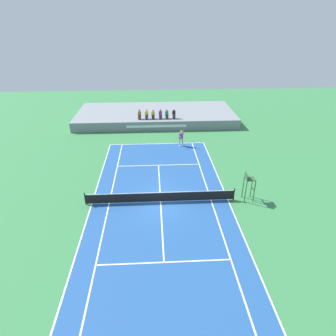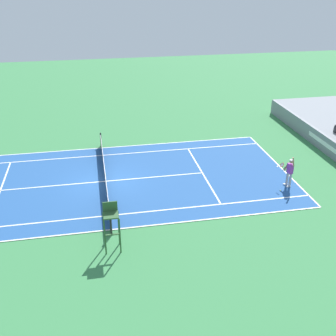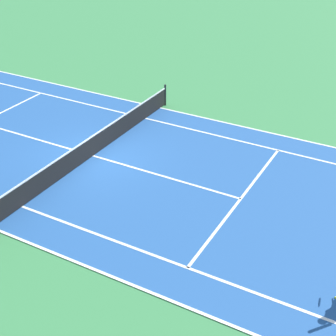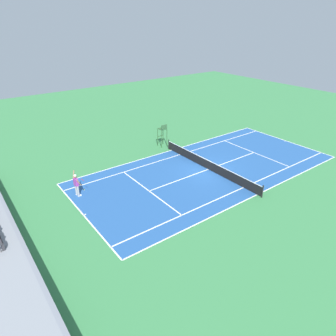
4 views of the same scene
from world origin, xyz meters
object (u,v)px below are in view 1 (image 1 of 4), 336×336
(spectator_seated_0, at_px, (139,114))
(spectator_seated_3, at_px, (160,114))
(spectator_seated_2, at_px, (153,114))
(tennis_player, at_px, (181,138))
(spectator_seated_4, at_px, (167,114))
(spectator_seated_5, at_px, (174,114))
(spectator_seated_1, at_px, (147,114))
(umpire_chair, at_px, (249,183))
(tennis_ball, at_px, (186,148))

(spectator_seated_0, height_order, spectator_seated_3, same)
(spectator_seated_2, bearing_deg, tennis_player, -63.43)
(spectator_seated_4, distance_m, spectator_seated_5, 0.94)
(spectator_seated_4, height_order, tennis_player, spectator_seated_4)
(spectator_seated_0, relative_size, spectator_seated_3, 1.00)
(spectator_seated_1, xyz_separation_m, spectator_seated_5, (3.61, 0.00, 0.00))
(spectator_seated_5, relative_size, umpire_chair, 0.52)
(spectator_seated_2, bearing_deg, spectator_seated_0, 180.00)
(umpire_chair, bearing_deg, spectator_seated_2, 113.05)
(spectator_seated_2, height_order, tennis_ball, spectator_seated_2)
(spectator_seated_0, height_order, spectator_seated_4, same)
(spectator_seated_1, bearing_deg, spectator_seated_2, 0.00)
(spectator_seated_3, relative_size, tennis_ball, 18.60)
(spectator_seated_5, bearing_deg, spectator_seated_4, 180.00)
(spectator_seated_3, bearing_deg, spectator_seated_0, 180.00)
(spectator_seated_3, distance_m, spectator_seated_5, 1.79)
(spectator_seated_1, distance_m, spectator_seated_4, 2.67)
(spectator_seated_2, relative_size, tennis_player, 0.61)
(spectator_seated_4, bearing_deg, tennis_player, -78.19)
(spectator_seated_3, bearing_deg, spectator_seated_4, 0.00)
(spectator_seated_0, distance_m, spectator_seated_5, 4.55)
(spectator_seated_0, distance_m, umpire_chair, 19.71)
(spectator_seated_4, relative_size, spectator_seated_5, 1.00)
(spectator_seated_4, xyz_separation_m, tennis_ball, (1.80, -6.96, -1.85))
(spectator_seated_3, height_order, spectator_seated_5, same)
(spectator_seated_1, distance_m, spectator_seated_3, 1.82)
(tennis_player, bearing_deg, spectator_seated_1, 122.46)
(spectator_seated_1, height_order, spectator_seated_4, same)
(spectator_seated_3, relative_size, spectator_seated_5, 1.00)
(umpire_chair, bearing_deg, spectator_seated_5, 104.96)
(spectator_seated_0, bearing_deg, spectator_seated_1, 0.00)
(spectator_seated_2, distance_m, spectator_seated_3, 0.97)
(spectator_seated_1, height_order, umpire_chair, spectator_seated_1)
(spectator_seated_5, bearing_deg, spectator_seated_0, 180.00)
(spectator_seated_0, relative_size, tennis_player, 0.61)
(spectator_seated_2, distance_m, tennis_player, 7.04)
(tennis_player, distance_m, umpire_chair, 11.98)
(spectator_seated_2, xyz_separation_m, umpire_chair, (7.42, -17.42, -0.33))
(spectator_seated_5, bearing_deg, umpire_chair, -75.04)
(spectator_seated_4, xyz_separation_m, spectator_seated_5, (0.94, 0.00, 0.00))
(spectator_seated_3, xyz_separation_m, spectator_seated_5, (1.79, 0.00, 0.00))
(tennis_player, distance_m, tennis_ball, 1.29)
(spectator_seated_4, xyz_separation_m, umpire_chair, (5.60, -17.42, -0.33))
(spectator_seated_1, bearing_deg, spectator_seated_0, 180.00)
(spectator_seated_5, relative_size, tennis_ball, 18.60)
(spectator_seated_4, distance_m, tennis_player, 6.45)
(spectator_seated_4, relative_size, umpire_chair, 0.52)
(tennis_player, relative_size, tennis_ball, 30.63)
(spectator_seated_2, distance_m, umpire_chair, 18.94)
(tennis_player, bearing_deg, spectator_seated_0, 128.20)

